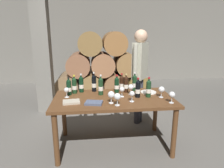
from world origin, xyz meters
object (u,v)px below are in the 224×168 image
object	(u,v)px
wine_bottle_9	(126,84)
wine_glass_1	(132,94)
wine_glass_3	(117,97)
serving_plate	(148,92)
dining_table	(113,104)
wine_bottle_2	(138,89)
wine_bottle_5	(81,84)
wine_bottle_10	(149,88)
wine_bottle_3	(94,83)
wine_bottle_6	(122,83)
wine_glass_5	(122,90)
wine_glass_6	(172,95)
sommelier_presenting	(140,68)
wine_bottle_1	(135,83)
wine_bottle_4	(117,85)
wine_glass_2	(162,90)
wine_glass_7	(67,90)
leather_ledger	(94,103)
wine_glass_4	(111,95)
tasting_notebook	(71,102)
wine_bottle_8	(101,86)
wine_bottle_0	(69,87)
wine_bottle_7	(74,85)
wine_glass_0	(131,87)

from	to	relation	value
wine_bottle_9	wine_glass_1	distance (m)	0.45
wine_glass_3	serving_plate	world-z (taller)	wine_glass_3
dining_table	wine_bottle_2	xyz separation A→B (m)	(0.35, -0.01, 0.22)
wine_bottle_2	wine_bottle_5	distance (m)	0.88
wine_bottle_10	wine_bottle_9	bearing A→B (deg)	134.99
wine_bottle_3	wine_bottle_6	distance (m)	0.44
wine_glass_5	wine_glass_6	bearing A→B (deg)	-27.93
wine_bottle_5	wine_bottle_2	bearing A→B (deg)	-22.86
wine_bottle_2	wine_bottle_9	bearing A→B (deg)	114.58
serving_plate	wine_bottle_10	bearing A→B (deg)	-107.29
wine_bottle_6	sommelier_presenting	world-z (taller)	sommelier_presenting
wine_bottle_2	sommelier_presenting	distance (m)	0.81
wine_bottle_1	wine_bottle_2	bearing A→B (deg)	-94.20
wine_bottle_10	serving_plate	xyz separation A→B (m)	(0.06, 0.21, -0.12)
wine_glass_3	wine_glass_6	world-z (taller)	wine_glass_3
wine_bottle_4	wine_glass_2	xyz separation A→B (m)	(0.60, -0.31, -0.01)
wine_bottle_6	wine_glass_7	world-z (taller)	wine_bottle_6
leather_ledger	wine_glass_4	bearing A→B (deg)	12.38
tasting_notebook	wine_glass_6	bearing A→B (deg)	-13.36
wine_glass_5	wine_bottle_8	bearing A→B (deg)	155.93
wine_glass_5	wine_glass_3	bearing A→B (deg)	-108.38
tasting_notebook	sommelier_presenting	distance (m)	1.48
wine_bottle_10	serving_plate	size ratio (longest dim) A/B	1.22
wine_bottle_2	wine_bottle_10	distance (m)	0.15
tasting_notebook	serving_plate	distance (m)	1.20
wine_bottle_0	wine_bottle_8	distance (m)	0.47
wine_glass_2	wine_glass_5	bearing A→B (deg)	171.13
wine_bottle_5	serving_plate	size ratio (longest dim) A/B	1.21
wine_bottle_3	leather_ledger	bearing A→B (deg)	-91.54
wine_bottle_3	wine_glass_7	xyz separation A→B (m)	(-0.39, -0.26, -0.03)
dining_table	wine_glass_6	bearing A→B (deg)	-21.90
serving_plate	wine_glass_3	bearing A→B (deg)	-138.08
wine_bottle_1	wine_bottle_9	world-z (taller)	wine_bottle_1
wine_bottle_4	leather_ledger	world-z (taller)	wine_bottle_4
wine_bottle_9	wine_glass_3	size ratio (longest dim) A/B	1.79
wine_glass_4	wine_glass_2	bearing A→B (deg)	12.36
wine_bottle_3	wine_bottle_6	world-z (taller)	wine_bottle_3
wine_bottle_8	serving_plate	world-z (taller)	wine_bottle_8
wine_bottle_7	tasting_notebook	bearing A→B (deg)	-91.53
wine_glass_4	wine_glass_7	bearing A→B (deg)	153.07
tasting_notebook	wine_bottle_8	bearing A→B (deg)	30.51
wine_glass_3	wine_glass_2	bearing A→B (deg)	20.64
wine_glass_0	wine_glass_2	bearing A→B (deg)	-24.79
wine_bottle_8	tasting_notebook	xyz separation A→B (m)	(-0.41, -0.31, -0.12)
wine_bottle_7	wine_bottle_9	bearing A→B (deg)	-1.62
wine_bottle_7	leather_ledger	distance (m)	0.59
wine_glass_1	wine_glass_3	distance (m)	0.25
wine_bottle_10	tasting_notebook	world-z (taller)	wine_bottle_10
wine_glass_5	wine_glass_7	xyz separation A→B (m)	(-0.79, 0.06, -0.00)
wine_bottle_3	wine_bottle_10	size ratio (longest dim) A/B	1.06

